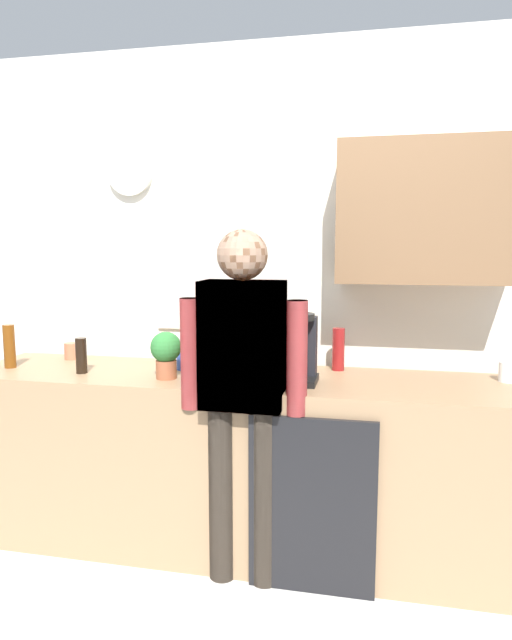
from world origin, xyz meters
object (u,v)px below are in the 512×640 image
bottle_olive_oil (194,353)px  cup_white_mug (507,372)px  coffee_maker (297,351)px  mixing_bowl (232,377)px  cup_terracotta_mug (72,351)px  bottle_amber_beer (9,346)px  bottle_green_wine (279,340)px  bottle_dark_sauce (81,356)px  bottle_red_vinegar (338,349)px  potted_plant (166,352)px  person_at_sink (243,379)px  person_guest (243,379)px  bottle_clear_soda (238,346)px  cup_blue_mug (185,360)px

bottle_olive_oil → cup_white_mug: bottle_olive_oil is taller
coffee_maker → mixing_bowl: 0.33m
cup_terracotta_mug → cup_white_mug: bearing=-1.3°
bottle_amber_beer → bottle_green_wine: 1.42m
bottle_dark_sauce → bottle_red_vinegar: size_ratio=0.82×
potted_plant → bottle_amber_beer: bearing=176.5°
bottle_red_vinegar → cup_white_mug: (0.80, -0.08, -0.06)m
bottle_green_wine → bottle_olive_oil: bearing=-138.4°
person_at_sink → person_guest: (0.00, 0.00, 0.00)m
bottle_clear_soda → cup_terracotta_mug: bearing=171.6°
cup_terracotta_mug → bottle_red_vinegar: bearing=1.1°
coffee_maker → cup_blue_mug: 0.63m
bottle_olive_oil → mixing_bowl: bearing=-25.8°
coffee_maker → cup_terracotta_mug: 1.36m
cup_white_mug → cup_terracotta_mug: cup_white_mug is taller
coffee_maker → bottle_red_vinegar: 0.34m
bottle_red_vinegar → cup_terracotta_mug: bottle_red_vinegar is taller
coffee_maker → person_guest: person_guest is taller
bottle_olive_oil → cup_white_mug: 1.50m
person_at_sink → cup_white_mug: bearing=29.2°
potted_plant → person_at_sink: person_at_sink is taller
mixing_bowl → person_guest: 0.13m
person_at_sink → person_guest: 0.00m
bottle_olive_oil → cup_terracotta_mug: size_ratio=2.72×
person_at_sink → coffee_maker: bearing=58.2°
bottle_olive_oil → potted_plant: bottle_olive_oil is taller
bottle_amber_beer → person_at_sink: bearing=-9.8°
bottle_amber_beer → bottle_green_wine: size_ratio=0.77×
bottle_dark_sauce → person_guest: (0.89, -0.19, -0.03)m
cup_white_mug → person_at_sink: bearing=-159.1°
bottle_dark_sauce → bottle_clear_soda: size_ratio=0.64×
cup_blue_mug → person_at_sink: bearing=-43.4°
bottle_olive_oil → bottle_clear_soda: bottle_clear_soda is taller
cup_white_mug → potted_plant: (-1.61, -0.28, 0.08)m
bottle_amber_beer → person_guest: bearing=-9.8°
bottle_dark_sauce → cup_blue_mug: bottle_dark_sauce is taller
bottle_amber_beer → person_guest: size_ratio=0.14×
cup_white_mug → person_guest: person_guest is taller
bottle_green_wine → mixing_bowl: (-0.15, -0.43, -0.11)m
bottle_green_wine → bottle_dark_sauce: bearing=-160.6°
bottle_olive_oil → bottle_clear_soda: 0.24m
bottle_dark_sauce → person_at_sink: person_at_sink is taller
cup_terracotta_mug → bottle_clear_soda: bearing=-8.4°
bottle_green_wine → person_at_sink: bearing=-97.6°
coffee_maker → bottle_dark_sauce: coffee_maker is taller
cup_terracotta_mug → bottle_amber_beer: bearing=-125.8°
bottle_clear_soda → bottle_dark_sauce: bearing=-168.4°
bottle_amber_beer → cup_blue_mug: (0.92, 0.15, -0.07)m
cup_blue_mug → mixing_bowl: cup_blue_mug is taller
bottle_olive_oil → bottle_clear_soda: size_ratio=0.89×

